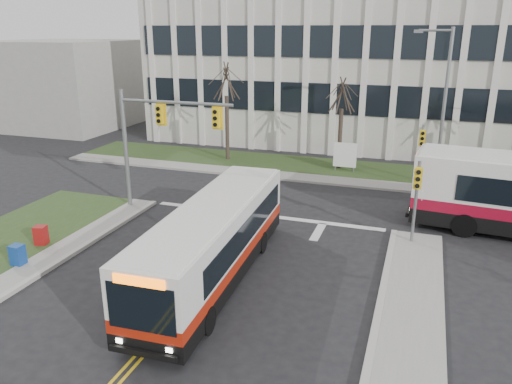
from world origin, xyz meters
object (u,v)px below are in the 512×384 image
(directory_sign, at_px, (345,155))
(streetlight, at_px, (442,100))
(newspaper_box_blue, at_px, (18,256))
(newspaper_box_red, at_px, (41,236))
(bus_main, at_px, (214,243))

(directory_sign, bearing_deg, streetlight, -13.23)
(streetlight, bearing_deg, newspaper_box_blue, -133.24)
(streetlight, height_order, newspaper_box_red, streetlight)
(streetlight, bearing_deg, directory_sign, 166.77)
(directory_sign, height_order, newspaper_box_red, directory_sign)
(streetlight, relative_size, newspaper_box_red, 9.68)
(newspaper_box_blue, relative_size, newspaper_box_red, 1.00)
(bus_main, xyz_separation_m, newspaper_box_blue, (-7.81, -1.67, -0.99))
(streetlight, distance_m, bus_main, 17.30)
(bus_main, distance_m, newspaper_box_blue, 8.05)
(newspaper_box_red, bearing_deg, directory_sign, 41.78)
(streetlight, relative_size, directory_sign, 4.60)
(streetlight, height_order, directory_sign, streetlight)
(bus_main, bearing_deg, newspaper_box_red, 176.00)
(streetlight, height_order, newspaper_box_blue, streetlight)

